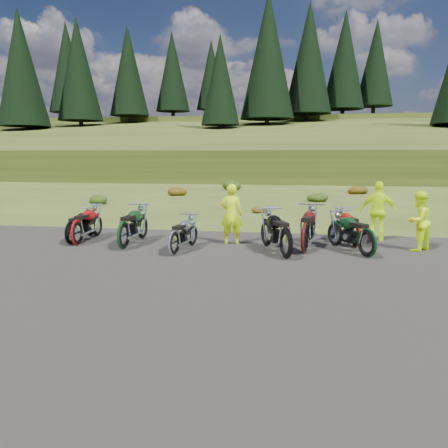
% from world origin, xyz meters
% --- Properties ---
extents(ground, '(300.00, 300.00, 0.00)m').
position_xyz_m(ground, '(0.00, 0.00, 0.00)').
color(ground, '#354416').
rests_on(ground, ground).
extents(gravel_pad, '(20.00, 12.00, 0.04)m').
position_xyz_m(gravel_pad, '(0.00, -2.00, 0.00)').
color(gravel_pad, black).
rests_on(gravel_pad, ground).
extents(hill_slope, '(300.00, 45.97, 9.37)m').
position_xyz_m(hill_slope, '(0.00, 50.00, 0.00)').
color(hill_slope, '#2E3B13').
rests_on(hill_slope, ground).
extents(hill_plateau, '(300.00, 90.00, 9.17)m').
position_xyz_m(hill_plateau, '(0.00, 110.00, 0.00)').
color(hill_plateau, '#2E3B13').
rests_on(hill_plateau, ground).
extents(conifer_14, '(5.28, 5.28, 14.00)m').
position_xyz_m(conifer_14, '(-51.00, 70.00, 16.55)').
color(conifer_14, black).
rests_on(conifer_14, ground).
extents(conifer_15, '(7.92, 7.92, 20.00)m').
position_xyz_m(conifer_15, '(-45.00, 76.00, 20.16)').
color(conifer_15, black).
rests_on(conifer_15, ground).
extents(conifer_16, '(7.48, 7.48, 19.00)m').
position_xyz_m(conifer_16, '(-39.00, 51.00, 15.28)').
color(conifer_16, black).
rests_on(conifer_16, ground).
extents(conifer_17, '(7.04, 7.04, 18.00)m').
position_xyz_m(conifer_17, '(-33.00, 57.00, 15.97)').
color(conifer_17, black).
rests_on(conifer_17, ground).
extents(conifer_18, '(6.60, 6.60, 17.00)m').
position_xyz_m(conifer_18, '(-27.00, 63.00, 16.66)').
color(conifer_18, black).
rests_on(conifer_18, ground).
extents(conifer_19, '(6.16, 6.16, 16.00)m').
position_xyz_m(conifer_19, '(-21.00, 69.00, 17.36)').
color(conifer_19, black).
rests_on(conifer_19, ground).
extents(conifer_20, '(5.72, 5.72, 15.00)m').
position_xyz_m(conifer_20, '(-15.00, 75.00, 17.65)').
color(conifer_20, black).
rests_on(conifer_20, ground).
extents(conifer_21, '(5.28, 5.28, 14.00)m').
position_xyz_m(conifer_21, '(-9.00, 50.00, 12.56)').
color(conifer_21, black).
rests_on(conifer_21, ground).
extents(conifer_22, '(7.92, 7.92, 20.00)m').
position_xyz_m(conifer_22, '(-3.00, 56.00, 16.77)').
color(conifer_22, black).
rests_on(conifer_22, ground).
extents(conifer_23, '(7.48, 7.48, 19.00)m').
position_xyz_m(conifer_23, '(3.00, 62.00, 17.47)').
color(conifer_23, black).
rests_on(conifer_23, ground).
extents(conifer_24, '(7.04, 7.04, 18.00)m').
position_xyz_m(conifer_24, '(9.00, 68.00, 18.16)').
color(conifer_24, black).
rests_on(conifer_24, ground).
extents(conifer_25, '(6.60, 6.60, 17.00)m').
position_xyz_m(conifer_25, '(15.00, 74.00, 18.66)').
color(conifer_25, black).
rests_on(conifer_25, ground).
extents(shrub_1, '(1.03, 1.03, 0.61)m').
position_xyz_m(shrub_1, '(-9.10, 11.30, 0.31)').
color(shrub_1, '#1D370D').
rests_on(shrub_1, ground).
extents(shrub_2, '(1.30, 1.30, 0.77)m').
position_xyz_m(shrub_2, '(-6.20, 16.60, 0.38)').
color(shrub_2, '#5C330B').
rests_on(shrub_2, ground).
extents(shrub_3, '(1.56, 1.56, 0.92)m').
position_xyz_m(shrub_3, '(-3.30, 21.90, 0.46)').
color(shrub_3, '#1D370D').
rests_on(shrub_3, ground).
extents(shrub_4, '(0.77, 0.77, 0.45)m').
position_xyz_m(shrub_4, '(-0.40, 9.20, 0.23)').
color(shrub_4, '#5C330B').
rests_on(shrub_4, ground).
extents(shrub_5, '(1.03, 1.03, 0.61)m').
position_xyz_m(shrub_5, '(2.50, 14.50, 0.31)').
color(shrub_5, '#1D370D').
rests_on(shrub_5, ground).
extents(shrub_6, '(1.30, 1.30, 0.77)m').
position_xyz_m(shrub_6, '(5.40, 19.80, 0.38)').
color(shrub_6, '#5C330B').
rests_on(shrub_6, ground).
extents(motorcycle_0, '(0.64, 1.88, 0.98)m').
position_xyz_m(motorcycle_0, '(-5.14, 1.19, 0.00)').
color(motorcycle_0, black).
rests_on(motorcycle_0, ground).
extents(motorcycle_1, '(0.77, 2.12, 1.10)m').
position_xyz_m(motorcycle_1, '(-4.89, 1.10, 0.00)').
color(motorcycle_1, '#9A0B0E').
rests_on(motorcycle_1, ground).
extents(motorcycle_2, '(0.77, 2.23, 1.16)m').
position_xyz_m(motorcycle_2, '(-3.37, 0.79, 0.00)').
color(motorcycle_2, black).
rests_on(motorcycle_2, ground).
extents(motorcycle_3, '(0.92, 1.94, 0.98)m').
position_xyz_m(motorcycle_3, '(-1.79, 0.32, 0.00)').
color(motorcycle_3, '#A6A6AB').
rests_on(motorcycle_3, ground).
extents(motorcycle_4, '(1.12, 2.41, 1.21)m').
position_xyz_m(motorcycle_4, '(1.56, 1.12, 0.00)').
color(motorcycle_4, '#480E0C').
rests_on(motorcycle_4, ground).
extents(motorcycle_5, '(1.56, 2.36, 1.18)m').
position_xyz_m(motorcycle_5, '(1.09, 0.39, 0.00)').
color(motorcycle_5, black).
rests_on(motorcycle_5, ground).
extents(motorcycle_6, '(1.12, 2.07, 1.03)m').
position_xyz_m(motorcycle_6, '(3.00, 2.14, 0.00)').
color(motorcycle_6, maroon).
rests_on(motorcycle_6, ground).
extents(motorcycle_7, '(1.64, 2.17, 1.10)m').
position_xyz_m(motorcycle_7, '(3.12, 0.87, 0.00)').
color(motorcycle_7, black).
rests_on(motorcycle_7, ground).
extents(person_middle, '(0.67, 0.47, 1.76)m').
position_xyz_m(person_middle, '(-0.53, 1.98, 0.88)').
color(person_middle, '#C0E30B').
rests_on(person_middle, ground).
extents(person_right_a, '(1.00, 0.99, 1.63)m').
position_xyz_m(person_right_a, '(4.59, 1.93, 0.81)').
color(person_right_a, '#C0E30B').
rests_on(person_right_a, ground).
extents(person_right_b, '(1.13, 0.71, 1.80)m').
position_xyz_m(person_right_b, '(3.79, 3.24, 0.90)').
color(person_right_b, '#C0E30B').
rests_on(person_right_b, ground).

